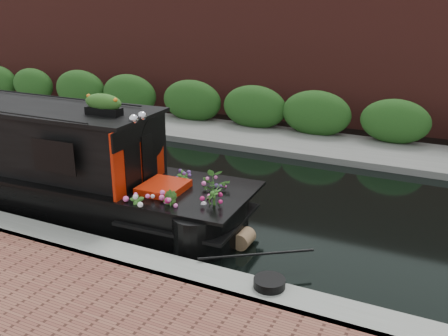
% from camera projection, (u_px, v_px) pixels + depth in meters
% --- Properties ---
extents(ground, '(80.00, 80.00, 0.00)m').
position_uv_depth(ground, '(160.00, 184.00, 11.10)').
color(ground, black).
rests_on(ground, ground).
extents(near_bank_coping, '(40.00, 0.60, 0.50)m').
position_uv_depth(near_bank_coping, '(51.00, 247.00, 8.30)').
color(near_bank_coping, gray).
rests_on(near_bank_coping, ground).
extents(far_bank_path, '(40.00, 2.40, 0.34)m').
position_uv_depth(far_bank_path, '(238.00, 138.00, 14.67)').
color(far_bank_path, slate).
rests_on(far_bank_path, ground).
extents(far_hedge, '(40.00, 1.10, 2.80)m').
position_uv_depth(far_hedge, '(250.00, 131.00, 15.43)').
color(far_hedge, '#224E1A').
rests_on(far_hedge, ground).
extents(far_brick_wall, '(40.00, 1.00, 8.00)m').
position_uv_depth(far_brick_wall, '(274.00, 117.00, 17.21)').
color(far_brick_wall, '#58231D').
rests_on(far_brick_wall, ground).
extents(rope_fender, '(0.29, 0.37, 0.29)m').
position_uv_depth(rope_fender, '(244.00, 239.00, 8.28)').
color(rope_fender, brown).
rests_on(rope_fender, ground).
extents(coiled_mooring_rope, '(0.43, 0.43, 0.12)m').
position_uv_depth(coiled_mooring_rope, '(269.00, 283.00, 6.71)').
color(coiled_mooring_rope, black).
rests_on(coiled_mooring_rope, near_bank_coping).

